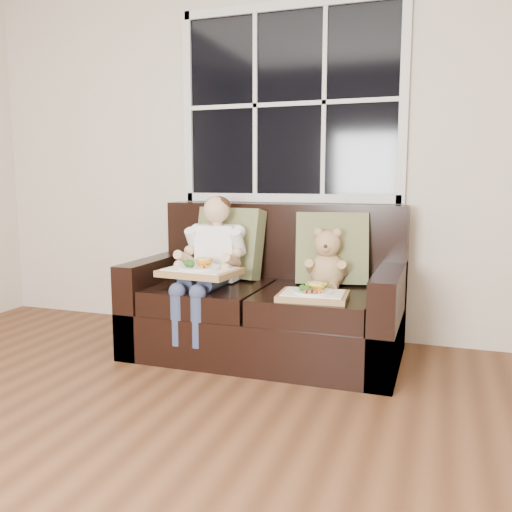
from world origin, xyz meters
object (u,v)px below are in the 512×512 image
at_px(loveseat, 269,305).
at_px(tray_right, 313,294).
at_px(child, 212,254).
at_px(teddy_bear, 327,263).
at_px(tray_left, 200,270).

relative_size(loveseat, tray_right, 4.12).
distance_m(loveseat, tray_right, 0.52).
bearing_deg(loveseat, child, -161.12).
bearing_deg(loveseat, teddy_bear, 4.41).
bearing_deg(teddy_bear, tray_right, -94.34).
relative_size(loveseat, child, 1.94).
bearing_deg(tray_right, child, 160.03).
bearing_deg(teddy_bear, tray_left, -157.44).
distance_m(child, tray_left, 0.22).
distance_m(loveseat, child, 0.50).
bearing_deg(child, loveseat, 18.88).
relative_size(teddy_bear, tray_right, 0.95).
xyz_separation_m(loveseat, child, (-0.35, -0.12, 0.34)).
bearing_deg(tray_left, loveseat, 49.63).
bearing_deg(teddy_bear, child, -172.17).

